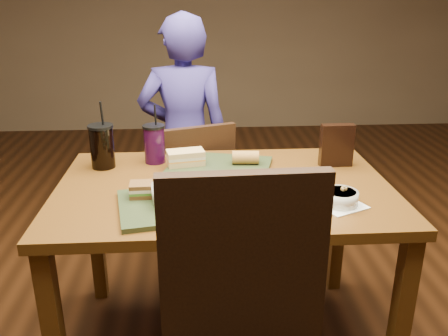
{
  "coord_description": "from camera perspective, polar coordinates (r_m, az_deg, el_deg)",
  "views": [
    {
      "loc": [
        -0.11,
        -1.71,
        1.46
      ],
      "look_at": [
        0.0,
        0.0,
        0.82
      ],
      "focal_mm": 38.0,
      "sensor_mm": 36.0,
      "label": 1
    }
  ],
  "objects": [
    {
      "name": "dining_table",
      "position": [
        1.89,
        -0.0,
        -4.56
      ],
      "size": [
        1.3,
        0.85,
        0.75
      ],
      "color": "#5A3612",
      "rests_on": "ground"
    },
    {
      "name": "chair_far",
      "position": [
        2.46,
        -2.99,
        -3.04
      ],
      "size": [
        0.47,
        0.48,
        0.86
      ],
      "color": "black",
      "rests_on": "ground"
    },
    {
      "name": "diner",
      "position": [
        2.65,
        -4.78,
        3.39
      ],
      "size": [
        0.5,
        0.33,
        1.37
      ],
      "primitive_type": "imported",
      "rotation": [
        0.0,
        0.0,
        3.13
      ],
      "color": "navy",
      "rests_on": "ground"
    },
    {
      "name": "tray_near",
      "position": [
        1.67,
        -5.3,
        -4.35
      ],
      "size": [
        0.47,
        0.39,
        0.02
      ],
      "primitive_type": "cube",
      "rotation": [
        0.0,
        0.0,
        0.18
      ],
      "color": "#2A351C",
      "rests_on": "dining_table"
    },
    {
      "name": "tray_far",
      "position": [
        2.01,
        -0.6,
        0.07
      ],
      "size": [
        0.49,
        0.42,
        0.02
      ],
      "primitive_type": "cube",
      "rotation": [
        0.0,
        0.0,
        -0.26
      ],
      "color": "#2A351C",
      "rests_on": "dining_table"
    },
    {
      "name": "salad_bowl",
      "position": [
        1.66,
        -4.9,
        -2.75
      ],
      "size": [
        0.22,
        0.22,
        0.07
      ],
      "color": "silver",
      "rests_on": "tray_near"
    },
    {
      "name": "soup_bowl",
      "position": [
        1.72,
        13.81,
        -3.48
      ],
      "size": [
        0.2,
        0.2,
        0.06
      ],
      "color": "white",
      "rests_on": "dining_table"
    },
    {
      "name": "sandwich_near",
      "position": [
        1.72,
        -9.47,
        -2.55
      ],
      "size": [
        0.11,
        0.08,
        0.05
      ],
      "color": "#593819",
      "rests_on": "tray_near"
    },
    {
      "name": "sandwich_far",
      "position": [
        2.01,
        -4.64,
        1.27
      ],
      "size": [
        0.17,
        0.11,
        0.06
      ],
      "color": "tan",
      "rests_on": "tray_far"
    },
    {
      "name": "baguette_near",
      "position": [
        1.53,
        0.43,
        -5.17
      ],
      "size": [
        0.11,
        0.06,
        0.06
      ],
      "primitive_type": "cylinder",
      "rotation": [
        0.0,
        1.57,
        -0.01
      ],
      "color": "#AD7533",
      "rests_on": "tray_near"
    },
    {
      "name": "baguette_far",
      "position": [
        2.02,
        2.6,
        1.28
      ],
      "size": [
        0.12,
        0.06,
        0.06
      ],
      "primitive_type": "cylinder",
      "rotation": [
        0.0,
        1.57,
        -0.07
      ],
      "color": "#AD7533",
      "rests_on": "tray_far"
    },
    {
      "name": "cup_cola",
      "position": [
        2.07,
        -14.46,
        2.57
      ],
      "size": [
        0.11,
        0.11,
        0.29
      ],
      "color": "black",
      "rests_on": "dining_table"
    },
    {
      "name": "cup_berry",
      "position": [
        2.09,
        -8.37,
        2.92
      ],
      "size": [
        0.1,
        0.1,
        0.26
      ],
      "color": "black",
      "rests_on": "dining_table"
    },
    {
      "name": "chip_bag",
      "position": [
        2.08,
        13.4,
        2.67
      ],
      "size": [
        0.14,
        0.05,
        0.18
      ],
      "primitive_type": "cube",
      "rotation": [
        0.0,
        0.0,
        0.02
      ],
      "color": "black",
      "rests_on": "dining_table"
    }
  ]
}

